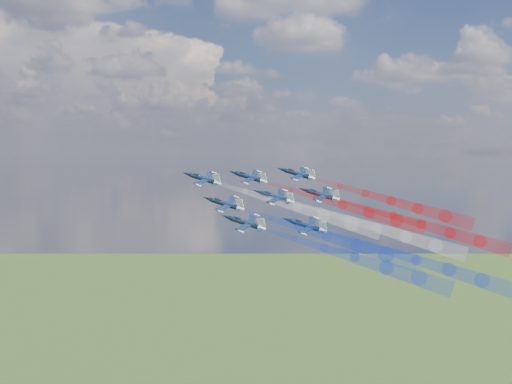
{
  "coord_description": "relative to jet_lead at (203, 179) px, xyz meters",
  "views": [
    {
      "loc": [
        2.31,
        -166.98,
        161.55
      ],
      "look_at": [
        18.27,
        -2.5,
        151.17
      ],
      "focal_mm": 43.79,
      "sensor_mm": 36.0,
      "label": 1
    }
  ],
  "objects": [
    {
      "name": "trail_lead",
      "position": [
        23.95,
        -11.25,
        -7.03
      ],
      "size": [
        40.79,
        23.05,
        16.3
      ],
      "primitive_type": null,
      "rotation": [
        0.28,
        -0.34,
        1.04
      ],
      "color": "white"
    },
    {
      "name": "jet_outer_right",
      "position": [
        26.96,
        6.3,
        1.04
      ],
      "size": [
        15.42,
        14.14,
        9.21
      ],
      "primitive_type": null,
      "rotation": [
        0.28,
        -0.34,
        1.04
      ],
      "color": "black"
    },
    {
      "name": "trail_inner_right",
      "position": [
        36.85,
        -7.26,
        -6.78
      ],
      "size": [
        40.79,
        23.05,
        16.3
      ],
      "primitive_type": null,
      "rotation": [
        0.28,
        -0.34,
        1.04
      ],
      "color": "red"
    },
    {
      "name": "trail_center_third",
      "position": [
        42.5,
        -19.74,
        -11.49
      ],
      "size": [
        40.79,
        23.05,
        16.3
      ],
      "primitive_type": null,
      "rotation": [
        0.28,
        -0.34,
        1.04
      ],
      "color": "white"
    },
    {
      "name": "trail_rear_right",
      "position": [
        55.47,
        -15.61,
        -11.24
      ],
      "size": [
        40.79,
        23.05,
        16.3
      ],
      "primitive_type": null,
      "rotation": [
        0.28,
        -0.34,
        1.04
      ],
      "color": "red"
    },
    {
      "name": "jet_outer_left",
      "position": [
        9.73,
        -21.39,
        -9.74
      ],
      "size": [
        15.42,
        14.14,
        9.21
      ],
      "primitive_type": null,
      "rotation": [
        0.28,
        -0.34,
        1.04
      ],
      "color": "black"
    },
    {
      "name": "jet_inner_right",
      "position": [
        12.9,
        3.99,
        0.25
      ],
      "size": [
        15.42,
        14.14,
        9.21
      ],
      "primitive_type": null,
      "rotation": [
        0.28,
        -0.34,
        1.04
      ],
      "color": "black"
    },
    {
      "name": "trail_outer_right",
      "position": [
        50.91,
        -4.94,
        -5.99
      ],
      "size": [
        40.79,
        23.05,
        16.3
      ],
      "primitive_type": null,
      "rotation": [
        0.28,
        -0.34,
        1.04
      ],
      "color": "red"
    },
    {
      "name": "trail_outer_left",
      "position": [
        33.67,
        -32.64,
        -16.76
      ],
      "size": [
        40.79,
        23.05,
        16.3
      ],
      "primitive_type": null,
      "rotation": [
        0.28,
        -0.34,
        1.04
      ],
      "color": "blue"
    },
    {
      "name": "jet_rear_right",
      "position": [
        31.52,
        -4.37,
        -4.21
      ],
      "size": [
        15.42,
        14.14,
        9.21
      ],
      "primitive_type": null,
      "rotation": [
        0.28,
        -0.34,
        1.04
      ],
      "color": "black"
    },
    {
      "name": "jet_inner_left",
      "position": [
        5.35,
        -11.68,
        -5.94
      ],
      "size": [
        15.42,
        14.14,
        9.21
      ],
      "primitive_type": null,
      "rotation": [
        0.28,
        -0.34,
        1.04
      ],
      "color": "black"
    },
    {
      "name": "trail_rear_left",
      "position": [
        48.8,
        -31.05,
        -17.78
      ],
      "size": [
        40.79,
        23.05,
        16.3
      ],
      "primitive_type": null,
      "rotation": [
        0.28,
        -0.34,
        1.04
      ],
      "color": "blue"
    },
    {
      "name": "jet_lead",
      "position": [
        0.0,
        0.0,
        0.0
      ],
      "size": [
        15.42,
        14.14,
        9.21
      ],
      "primitive_type": null,
      "rotation": [
        0.28,
        -0.34,
        1.04
      ],
      "color": "black"
    },
    {
      "name": "jet_center_third",
      "position": [
        18.55,
        -8.49,
        -4.46
      ],
      "size": [
        15.42,
        14.14,
        9.21
      ],
      "primitive_type": null,
      "rotation": [
        0.28,
        -0.34,
        1.04
      ],
      "color": "black"
    },
    {
      "name": "jet_rear_left",
      "position": [
        24.85,
        -19.81,
        -10.75
      ],
      "size": [
        15.42,
        14.14,
        9.21
      ],
      "primitive_type": null,
      "rotation": [
        0.28,
        -0.34,
        1.04
      ],
      "color": "black"
    },
    {
      "name": "trail_inner_left",
      "position": [
        29.3,
        -22.93,
        -12.97
      ],
      "size": [
        40.79,
        23.05,
        16.3
      ],
      "primitive_type": null,
      "rotation": [
        0.28,
        -0.34,
        1.04
      ],
      "color": "blue"
    }
  ]
}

